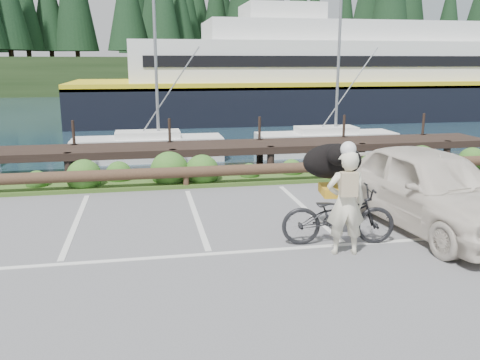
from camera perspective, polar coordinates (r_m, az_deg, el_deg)
ground at (r=9.66m, az=-3.74°, el=-7.46°), size 72.00×72.00×0.00m
harbor_backdrop at (r=87.52m, az=-9.91°, el=10.76°), size 170.00×160.00×30.00m
vegetation_strip at (r=14.70m, az=-6.28°, el=-0.07°), size 34.00×1.60×0.10m
log_rail at (r=14.03m, az=-6.05°, el=-0.91°), size 32.00×0.30×0.60m
bicycle at (r=9.78m, az=10.98°, el=-3.93°), size 2.23×1.05×1.12m
cyclist at (r=9.21m, az=11.79°, el=-2.54°), size 0.75×0.55×1.90m
dog at (r=10.21m, az=10.33°, el=2.10°), size 0.76×1.28×0.70m
parked_car at (r=11.21m, az=20.54°, el=-0.84°), size 2.59×5.18×1.69m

